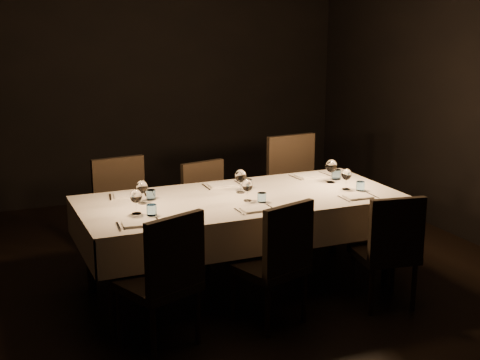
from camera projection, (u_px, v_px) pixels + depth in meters
name	position (u px, v px, depth m)	size (l,w,h in m)	color
room	(240.00, 104.00, 5.08)	(5.01, 6.01, 3.01)	black
dining_table	(240.00, 206.00, 5.28)	(2.52, 1.12, 0.76)	black
chair_near_left	(165.00, 275.00, 4.33)	(0.59, 0.59, 0.94)	black
place_setting_near_left	(140.00, 208.00, 4.72)	(0.34, 0.41, 0.18)	silver
chair_near_center	(277.00, 258.00, 4.66)	(0.56, 0.56, 0.92)	black
place_setting_near_center	(253.00, 195.00, 5.05)	(0.30, 0.40, 0.17)	silver
chair_near_right	(389.00, 246.00, 4.95)	(0.49, 0.49, 0.89)	black
place_setting_near_right	(353.00, 184.00, 5.39)	(0.31, 0.40, 0.17)	silver
chair_far_left	(124.00, 209.00, 5.73)	(0.51, 0.51, 0.97)	black
place_setting_far_left	(140.00, 191.00, 5.15)	(0.34, 0.40, 0.18)	silver
chair_far_center	(209.00, 206.00, 5.97)	(0.50, 0.50, 0.88)	black
place_setting_far_center	(237.00, 181.00, 5.46)	(0.35, 0.41, 0.19)	silver
chair_far_right	(298.00, 187.00, 6.31)	(0.54, 0.54, 1.05)	black
place_setting_far_right	(326.00, 171.00, 5.77)	(0.37, 0.42, 0.20)	silver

